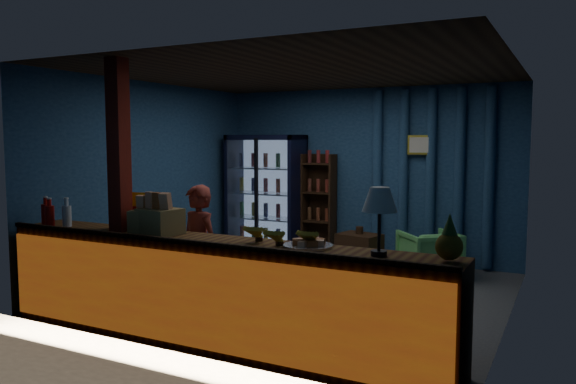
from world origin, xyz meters
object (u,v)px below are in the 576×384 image
shopkeeper (198,252)px  pastry_tray (308,244)px  green_chair (429,254)px  table_lamp (380,202)px

shopkeeper → pastry_tray: (1.46, -0.47, 0.29)m
green_chair → table_lamp: (0.36, -3.29, 1.04)m
pastry_tray → shopkeeper: bearing=162.0°
pastry_tray → table_lamp: table_lamp is taller
shopkeeper → table_lamp: size_ratio=2.61×
green_chair → pastry_tray: size_ratio=1.67×
table_lamp → pastry_tray: bearing=173.9°
green_chair → pastry_tray: bearing=45.9°
shopkeeper → table_lamp: (2.08, -0.54, 0.67)m
shopkeeper → table_lamp: table_lamp is taller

